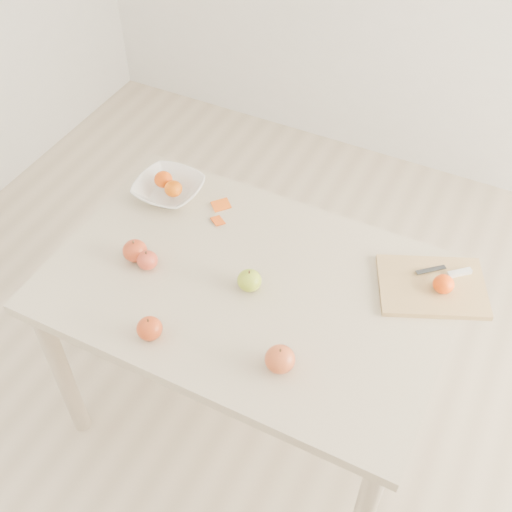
% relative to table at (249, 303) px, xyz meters
% --- Properties ---
extents(ground, '(3.50, 3.50, 0.00)m').
position_rel_table_xyz_m(ground, '(0.00, 0.00, -0.65)').
color(ground, '#C6B293').
rests_on(ground, ground).
extents(room_walls, '(3.50, 3.50, 3.50)m').
position_rel_table_xyz_m(room_walls, '(0.04, 0.00, 0.96)').
color(room_walls, white).
rests_on(room_walls, ground).
extents(table, '(1.20, 0.80, 0.75)m').
position_rel_table_xyz_m(table, '(0.00, 0.00, 0.00)').
color(table, beige).
rests_on(table, ground).
extents(cutting_board, '(0.38, 0.34, 0.02)m').
position_rel_table_xyz_m(cutting_board, '(0.50, 0.23, 0.11)').
color(cutting_board, tan).
rests_on(cutting_board, table).
extents(board_tangerine, '(0.06, 0.06, 0.05)m').
position_rel_table_xyz_m(board_tangerine, '(0.53, 0.22, 0.14)').
color(board_tangerine, '#D84607').
rests_on(board_tangerine, cutting_board).
extents(fruit_bowl, '(0.22, 0.22, 0.05)m').
position_rel_table_xyz_m(fruit_bowl, '(-0.42, 0.23, 0.13)').
color(fruit_bowl, white).
rests_on(fruit_bowl, table).
extents(bowl_tangerine_near, '(0.06, 0.06, 0.05)m').
position_rel_table_xyz_m(bowl_tangerine_near, '(-0.45, 0.24, 0.15)').
color(bowl_tangerine_near, '#D55307').
rests_on(bowl_tangerine_near, fruit_bowl).
extents(bowl_tangerine_far, '(0.06, 0.06, 0.05)m').
position_rel_table_xyz_m(bowl_tangerine_far, '(-0.39, 0.22, 0.15)').
color(bowl_tangerine_far, '#DB5307').
rests_on(bowl_tangerine_far, fruit_bowl).
extents(orange_peel_a, '(0.07, 0.07, 0.01)m').
position_rel_table_xyz_m(orange_peel_a, '(-0.24, 0.26, 0.10)').
color(orange_peel_a, '#DE550F').
rests_on(orange_peel_a, table).
extents(orange_peel_b, '(0.06, 0.05, 0.01)m').
position_rel_table_xyz_m(orange_peel_b, '(-0.21, 0.19, 0.10)').
color(orange_peel_b, '#DA4C0F').
rests_on(orange_peel_b, table).
extents(paring_knife, '(0.15, 0.10, 0.01)m').
position_rel_table_xyz_m(paring_knife, '(0.54, 0.30, 0.12)').
color(paring_knife, silver).
rests_on(paring_knife, cutting_board).
extents(apple_green, '(0.07, 0.07, 0.07)m').
position_rel_table_xyz_m(apple_green, '(0.01, -0.02, 0.13)').
color(apple_green, '#6DA014').
rests_on(apple_green, table).
extents(apple_red_e, '(0.08, 0.08, 0.07)m').
position_rel_table_xyz_m(apple_red_e, '(0.21, -0.23, 0.14)').
color(apple_red_e, maroon).
rests_on(apple_red_e, table).
extents(apple_red_b, '(0.08, 0.08, 0.07)m').
position_rel_table_xyz_m(apple_red_b, '(-0.36, -0.07, 0.13)').
color(apple_red_b, maroon).
rests_on(apple_red_b, table).
extents(apple_red_d, '(0.07, 0.07, 0.06)m').
position_rel_table_xyz_m(apple_red_d, '(-0.31, -0.08, 0.13)').
color(apple_red_d, maroon).
rests_on(apple_red_d, table).
extents(apple_red_c, '(0.07, 0.07, 0.07)m').
position_rel_table_xyz_m(apple_red_c, '(-0.16, -0.30, 0.13)').
color(apple_red_c, maroon).
rests_on(apple_red_c, table).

